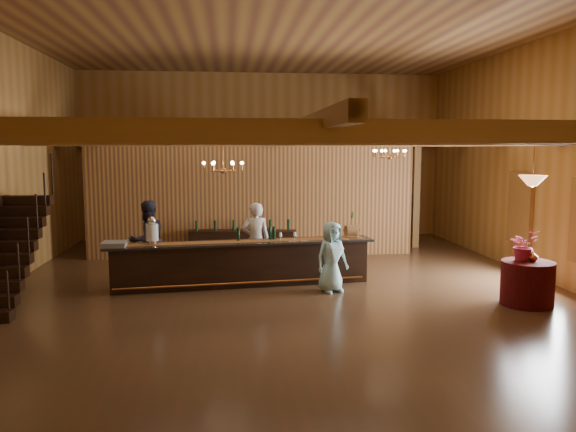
{
  "coord_description": "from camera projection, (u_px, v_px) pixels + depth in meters",
  "views": [
    {
      "loc": [
        -1.17,
        -11.97,
        3.0
      ],
      "look_at": [
        0.16,
        0.47,
        1.49
      ],
      "focal_mm": 35.0,
      "sensor_mm": 36.0,
      "label": 1
    }
  ],
  "objects": [
    {
      "name": "backbar_shelf",
      "position": [
        243.0,
        245.0,
        15.17
      ],
      "size": [
        2.91,
        0.85,
        0.81
      ],
      "primitive_type": "cube",
      "rotation": [
        0.0,
        0.0,
        -0.14
      ],
      "color": "black",
      "rests_on": "floor"
    },
    {
      "name": "beverage_dispenser",
      "position": [
        152.0,
        231.0,
        11.89
      ],
      "size": [
        0.26,
        0.26,
        0.6
      ],
      "color": "silver",
      "rests_on": "tasting_bar"
    },
    {
      "name": "wall_front",
      "position": [
        358.0,
        176.0,
        5.06
      ],
      "size": [
        12.0,
        0.1,
        5.5
      ],
      "primitive_type": "cube",
      "color": "olive",
      "rests_on": "floor"
    },
    {
      "name": "table_vase",
      "position": [
        533.0,
        253.0,
        10.71
      ],
      "size": [
        0.19,
        0.19,
        0.33
      ],
      "primitive_type": "imported",
      "rotation": [
        0.0,
        0.0,
        -0.14
      ],
      "color": "#AB622D",
      "rests_on": "round_table"
    },
    {
      "name": "wall_back",
      "position": [
        263.0,
        156.0,
        18.88
      ],
      "size": [
        12.0,
        0.1,
        5.5
      ],
      "primitive_type": "cube",
      "color": "olive",
      "rests_on": "floor"
    },
    {
      "name": "tasting_bar",
      "position": [
        242.0,
        263.0,
        12.33
      ],
      "size": [
        5.89,
        1.35,
        0.99
      ],
      "rotation": [
        0.0,
        0.0,
        0.11
      ],
      "color": "black",
      "rests_on": "floor"
    },
    {
      "name": "staircase",
      "position": [
        7.0,
        252.0,
        10.87
      ],
      "size": [
        1.0,
        2.8,
        2.0
      ],
      "color": "black",
      "rests_on": "floor"
    },
    {
      "name": "backroom_boxes",
      "position": [
        257.0,
        228.0,
        17.63
      ],
      "size": [
        4.1,
        0.6,
        1.1
      ],
      "color": "black",
      "rests_on": "floor"
    },
    {
      "name": "bar_bottle_1",
      "position": [
        270.0,
        233.0,
        12.5
      ],
      "size": [
        0.07,
        0.07,
        0.3
      ],
      "primitive_type": "cylinder",
      "color": "black",
      "rests_on": "tasting_bar"
    },
    {
      "name": "bar_bottle_0",
      "position": [
        238.0,
        234.0,
        12.35
      ],
      "size": [
        0.07,
        0.07,
        0.3
      ],
      "primitive_type": "cylinder",
      "color": "black",
      "rests_on": "tasting_bar"
    },
    {
      "name": "raffle_drum",
      "position": [
        352.0,
        230.0,
        12.73
      ],
      "size": [
        0.34,
        0.24,
        0.3
      ],
      "color": "#9E7441",
      "rests_on": "tasting_bar"
    },
    {
      "name": "bartender",
      "position": [
        256.0,
        241.0,
        12.96
      ],
      "size": [
        0.66,
        0.44,
        1.77
      ],
      "primitive_type": "imported",
      "rotation": [
        0.0,
        0.0,
        3.12
      ],
      "color": "silver",
      "rests_on": "floor"
    },
    {
      "name": "table_flowers",
      "position": [
        523.0,
        245.0,
        10.79
      ],
      "size": [
        0.63,
        0.58,
        0.6
      ],
      "primitive_type": "imported",
      "rotation": [
        0.0,
        0.0,
        0.22
      ],
      "color": "#AF2141",
      "rests_on": "round_table"
    },
    {
      "name": "floor",
      "position": [
        283.0,
        286.0,
        12.3
      ],
      "size": [
        14.0,
        14.0,
        0.0
      ],
      "primitive_type": "plane",
      "color": "#442D1B",
      "rests_on": "ground"
    },
    {
      "name": "support_posts",
      "position": [
        285.0,
        217.0,
        11.61
      ],
      "size": [
        9.2,
        10.2,
        3.2
      ],
      "color": "brown",
      "rests_on": "floor"
    },
    {
      "name": "guest",
      "position": [
        332.0,
        257.0,
        11.75
      ],
      "size": [
        0.86,
        0.72,
        1.49
      ],
      "primitive_type": "imported",
      "rotation": [
        0.0,
        0.0,
        0.41
      ],
      "color": "#9AD3DB",
      "rests_on": "floor"
    },
    {
      "name": "chandelier_right",
      "position": [
        390.0,
        153.0,
        13.4
      ],
      "size": [
        0.8,
        0.8,
        0.46
      ],
      "color": "#AB622D",
      "rests_on": "beam_grid"
    },
    {
      "name": "glass_rack_tray",
      "position": [
        115.0,
        244.0,
        11.67
      ],
      "size": [
        0.5,
        0.5,
        0.1
      ],
      "primitive_type": "cube",
      "color": "gray",
      "rests_on": "tasting_bar"
    },
    {
      "name": "wall_right",
      "position": [
        548.0,
        160.0,
        12.6
      ],
      "size": [
        0.1,
        14.0,
        5.5
      ],
      "primitive_type": "cube",
      "color": "olive",
      "rests_on": "floor"
    },
    {
      "name": "floor_plant",
      "position": [
        351.0,
        231.0,
        16.09
      ],
      "size": [
        0.82,
        0.71,
        1.31
      ],
      "primitive_type": "imported",
      "rotation": [
        0.0,
        0.0,
        0.2
      ],
      "color": "#2E601E",
      "rests_on": "floor"
    },
    {
      "name": "pendant_lamp",
      "position": [
        533.0,
        181.0,
        10.55
      ],
      "size": [
        0.52,
        0.52,
        0.9
      ],
      "color": "#AB622D",
      "rests_on": "beam_grid"
    },
    {
      "name": "staff_second",
      "position": [
        148.0,
        241.0,
        12.77
      ],
      "size": [
        1.13,
        1.09,
        1.83
      ],
      "primitive_type": "imported",
      "rotation": [
        0.0,
        0.0,
        3.79
      ],
      "color": "#252434",
      "rests_on": "floor"
    },
    {
      "name": "bar_bottle_2",
      "position": [
        274.0,
        233.0,
        12.52
      ],
      "size": [
        0.07,
        0.07,
        0.3
      ],
      "primitive_type": "cylinder",
      "color": "black",
      "rests_on": "tasting_bar"
    },
    {
      "name": "window_right_back",
      "position": [
        521.0,
        208.0,
        13.73
      ],
      "size": [
        0.12,
        1.05,
        1.75
      ],
      "primitive_type": "cube",
      "color": "white",
      "rests_on": "wall_right"
    },
    {
      "name": "chandelier_left",
      "position": [
        223.0,
        166.0,
        11.26
      ],
      "size": [
        0.8,
        0.8,
        0.7
      ],
      "color": "#AB622D",
      "rests_on": "beam_grid"
    },
    {
      "name": "partition_wall",
      "position": [
        253.0,
        201.0,
        15.52
      ],
      "size": [
        9.0,
        0.18,
        3.1
      ],
      "primitive_type": "cube",
      "color": "brown",
      "rests_on": "floor"
    },
    {
      "name": "round_table",
      "position": [
        527.0,
        283.0,
        10.78
      ],
      "size": [
        0.98,
        0.98,
        0.85
      ],
      "primitive_type": "cylinder",
      "color": "#390C10",
      "rests_on": "floor"
    },
    {
      "name": "beam_grid",
      "position": [
        281.0,
        138.0,
        12.41
      ],
      "size": [
        11.9,
        13.9,
        0.39
      ],
      "color": "brown",
      "rests_on": "wall_left"
    },
    {
      "name": "ceiling",
      "position": [
        283.0,
        27.0,
        11.64
      ],
      "size": [
        14.0,
        14.0,
        0.0
      ],
      "primitive_type": "plane",
      "rotation": [
        3.14,
        0.0,
        0.0
      ],
      "color": "olive",
      "rests_on": "wall_back"
    }
  ]
}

